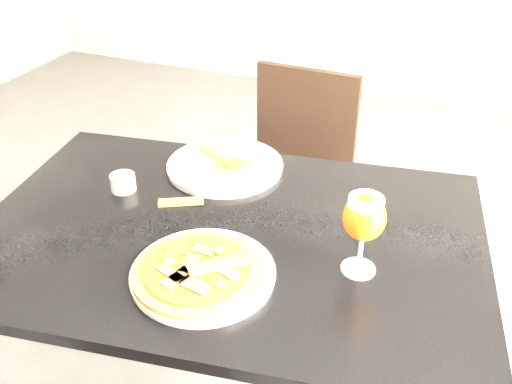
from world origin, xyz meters
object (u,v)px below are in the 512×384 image
at_px(dining_table, 229,259).
at_px(chair_far, 293,181).
at_px(beer_glass, 364,218).
at_px(pizza, 198,270).

xyz_separation_m(dining_table, chair_far, (-0.07, 0.71, -0.19)).
distance_m(dining_table, chair_far, 0.74).
relative_size(dining_table, beer_glass, 6.92).
distance_m(chair_far, pizza, 0.95).
height_order(pizza, beer_glass, beer_glass).
height_order(dining_table, pizza, pizza).
bearing_deg(dining_table, beer_glass, -13.69).
bearing_deg(pizza, dining_table, 94.90).
bearing_deg(chair_far, pizza, -82.34).
bearing_deg(pizza, beer_glass, 27.32).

